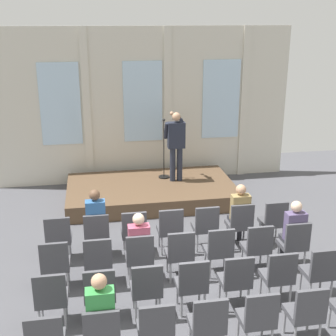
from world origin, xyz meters
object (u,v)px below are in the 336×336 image
Objects in this scene: chair_r0_c2 at (134,230)px; chair_r2_c5 at (279,274)px; chair_r0_c5 at (240,222)px; chair_r1_c2 at (140,255)px; chair_r2_c3 at (192,282)px; chair_r2_c6 at (320,270)px; chair_r0_c4 at (206,225)px; mic_stand at (164,165)px; chair_r2_c0 at (51,296)px; audience_r3_c1 at (101,315)px; chair_r0_c1 at (97,233)px; chair_r3_c4 at (258,316)px; audience_r1_c6 at (293,230)px; chair_r2_c4 at (236,278)px; chair_r0_c6 at (274,219)px; chair_r3_c2 at (156,328)px; chair_r1_c0 at (55,262)px; chair_r1_c6 at (294,242)px; chair_r0_c0 at (58,236)px; chair_r1_c3 at (180,252)px; chair_r2_c1 at (100,291)px; chair_r1_c5 at (257,245)px; chair_r1_c1 at (98,259)px; audience_r0_c1 at (96,220)px; chair_r3_c5 at (306,311)px; chair_r3_c1 at (102,334)px; audience_r1_c2 at (139,243)px; chair_r1_c4 at (219,248)px; speaker at (176,141)px.

chair_r2_c5 is (2.09, -1.91, 0.00)m from chair_r0_c2.
chair_r1_c2 is (-2.09, -0.95, 0.00)m from chair_r0_c5.
chair_r2_c6 is at bearing 0.00° from chair_r2_c3.
chair_r0_c4 is 1.69m from chair_r1_c2.
chair_r2_c0 is (-2.49, -5.11, -0.19)m from mic_stand.
mic_stand is 1.14× the size of audience_r3_c1.
chair_r0_c1 is 3.54m from chair_r3_c4.
audience_r1_c6 reaches higher than chair_r2_c4.
chair_r0_c4 is 1.39m from chair_r0_c6.
chair_r0_c4 is at bearing 110.00° from chair_r2_c5.
chair_r2_c0 is at bearing 145.52° from chair_r3_c2.
chair_r1_c0 and chair_r2_c6 have the same top height.
chair_r0_c0 is at bearing 167.11° from chair_r1_c6.
chair_r0_c0 and chair_r1_c3 have the same top height.
chair_r0_c6 is 1.00× the size of chair_r2_c5.
chair_r0_c5 is 1.00× the size of chair_r1_c0.
chair_r1_c0 is 1.18m from chair_r2_c1.
chair_r1_c5 is at bearing 0.00° from chair_r1_c3.
chair_r2_c5 is at bearing -18.95° from chair_r1_c1.
audience_r0_c1 reaches higher than chair_r2_c5.
chair_r2_c6 is at bearing -28.78° from chair_r0_c1.
chair_r3_c5 is at bearing 0.00° from chair_r3_c4.
chair_r1_c3 is at bearing 53.94° from chair_r3_c1.
chair_r1_c6 and chair_r3_c4 have the same top height.
chair_r1_c1 and chair_r3_c1 have the same top height.
audience_r1_c2 is at bearing 136.30° from chair_r3_c5.
chair_r2_c4 is (2.78, -0.95, 0.00)m from chair_r1_c0.
chair_r0_c0 is at bearing 180.00° from chair_r0_c6.
mic_stand reaches higher than audience_r3_c1.
chair_r0_c2 is at bearing 145.52° from chair_r1_c4.
speaker reaches higher than chair_r2_c6.
chair_r2_c4 is 1.00× the size of chair_r2_c6.
audience_r3_c1 is at bearing 173.53° from chair_r3_c2.
audience_r3_c1 reaches higher than audience_r1_c6.
audience_r3_c1 is at bearing -110.79° from chair_r1_c2.
chair_r3_c1 is at bearing -53.94° from chair_r2_c0.
mic_stand is 1.65× the size of chair_r3_c5.
chair_r0_c0 is at bearing 90.00° from chair_r1_c0.
audience_r1_c2 reaches higher than chair_r1_c2.
chair_r2_c3 and chair_r2_c4 have the same top height.
chair_r1_c2 is (0.70, 0.00, 0.00)m from chair_r1_c1.
audience_r0_c1 is 4.06m from chair_r3_c5.
chair_r1_c6 is at bearing 0.00° from chair_r1_c3.
chair_r0_c0 is 4.28m from chair_r1_c6.
chair_r3_c4 is (1.39, -1.91, 0.00)m from chair_r1_c2.
chair_r0_c4 and chair_r2_c1 have the same top height.
chair_r1_c6 and chair_r2_c3 have the same top height.
audience_r0_c1 reaches higher than chair_r1_c4.
chair_r2_c3 is at bearing 145.52° from chair_r3_c5.
chair_r2_c4 is 1.00× the size of chair_r2_c5.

